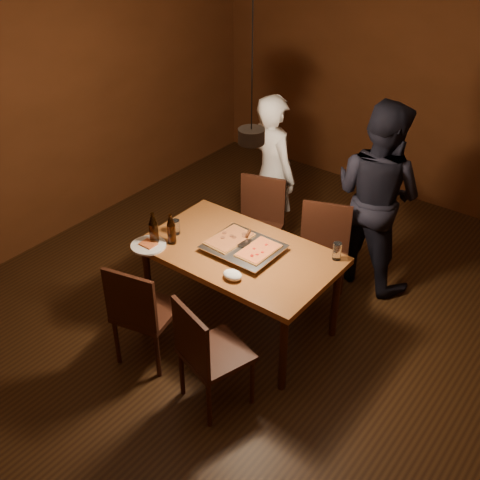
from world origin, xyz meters
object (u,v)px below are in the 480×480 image
Objects in this scene: beer_bottle_a at (153,228)px; diner_dark at (377,196)px; chair_far_left at (259,217)px; chair_near_right at (205,347)px; plate_slice at (148,245)px; chair_near_left at (140,307)px; diner_white at (272,174)px; dining_table at (240,259)px; pendant_lamp at (251,135)px; chair_far_right at (323,247)px; pizza_tray at (244,249)px; beer_bottle_b at (171,229)px.

beer_bottle_a is 0.16× the size of diner_dark.
chair_far_left and chair_near_right have the same top height.
diner_dark is (1.12, 1.65, 0.09)m from plate_slice.
beer_bottle_a reaches higher than chair_near_left.
diner_white is (0.08, 1.57, 0.02)m from plate_slice.
plate_slice reaches higher than dining_table.
chair_far_left is 1.01× the size of chair_near_right.
dining_table is 1.36× the size of pendant_lamp.
chair_near_left is at bearing 45.59° from chair_far_right.
chair_near_right reaches higher than plate_slice.
chair_far_right is 1.47m from plate_slice.
chair_near_right is at bearing -24.74° from plate_slice.
beer_bottle_a is 0.17× the size of diner_white.
dining_table is at bearing 129.15° from chair_near_right.
pizza_tray is at bearing 46.37° from chair_far_right.
diner_white reaches higher than pizza_tray.
diner_dark is (1.11, 1.59, -0.03)m from beer_bottle_a.
diner_dark reaches higher than chair_near_left.
chair_near_right reaches higher than dining_table.
chair_far_right is 0.66m from diner_dark.
diner_dark reaches higher than chair_far_right.
beer_bottle_b is 1.81m from diner_dark.
chair_far_left reaches higher than plate_slice.
pizza_tray is at bearing 150.88° from pendant_lamp.
beer_bottle_a is 0.14m from plate_slice.
pendant_lamp reaches higher than plate_slice.
chair_near_right is (0.72, -1.61, 0.00)m from chair_far_left.
dining_table is at bearing 131.21° from diner_white.
diner_dark reaches higher than plate_slice.
chair_near_right is at bearing -68.04° from dining_table.
chair_far_left is 0.48m from diner_white.
chair_near_right is at bearing 96.02° from chair_far_left.
chair_far_left is at bearing 84.30° from beer_bottle_b.
pendant_lamp is (0.62, 0.19, 0.88)m from beer_bottle_b.
dining_table is 0.96× the size of diner_white.
plate_slice is at bearing -147.72° from pizza_tray.
beer_bottle_a is 1.06× the size of beer_bottle_b.
pendant_lamp reaches higher than diner_white.
pendant_lamp reaches higher than chair_near_left.
chair_near_left reaches higher than plate_slice.
chair_near_left is (0.06, -1.58, 0.00)m from chair_far_left.
chair_far_right reaches higher than pizza_tray.
pizza_tray is (0.02, 0.01, 0.10)m from dining_table.
beer_bottle_a is at bearing 84.80° from plate_slice.
pizza_tray is (-0.30, 0.83, 0.24)m from chair_near_right.
beer_bottle_a is 1.51m from diner_white.
plate_slice is at bearing -95.20° from beer_bottle_a.
chair_near_left is 1.97× the size of beer_bottle_b.
chair_near_right is 2.05× the size of beer_bottle_b.
diner_white is at bearing 115.23° from pizza_tray.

